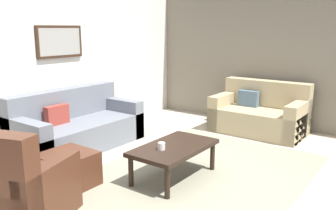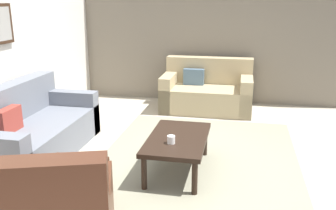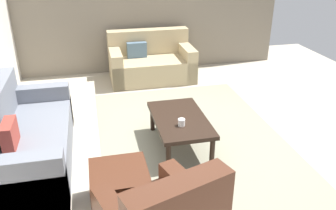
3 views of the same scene
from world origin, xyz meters
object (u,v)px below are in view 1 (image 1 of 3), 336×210
Objects in this scene: cup at (162,146)px; framed_artwork at (60,42)px; couch_main at (75,128)px; coffee_table at (174,150)px; couch_loveseat at (260,115)px; armchair_leather at (16,193)px; ottoman at (68,170)px.

framed_artwork is at bearing 80.40° from cup.
coffee_table is at bearing -91.55° from couch_main.
armchair_leather is (-4.22, 0.67, 0.01)m from couch_loveseat.
coffee_table is at bearing 178.05° from couch_loveseat.
coffee_table is (0.92, -0.85, 0.16)m from ottoman.
coffee_table is 12.90× the size of cup.
couch_main is at bearing 36.80° from armchair_leather.
couch_main is 2.19m from armchair_leather.
coffee_table reaches higher than ottoman.
couch_main is 1.89m from cup.
coffee_table is (-0.05, -1.90, 0.06)m from couch_main.
ottoman is 2.30m from framed_artwork.
framed_artwork is at bearing 53.05° from ottoman.
armchair_leather is at bearing 170.97° from couch_loveseat.
couch_loveseat is 1.86× the size of framed_artwork.
couch_main is at bearing 82.27° from cup.
coffee_table is (-2.52, 0.09, 0.06)m from couch_loveseat.
coffee_table is 2.63m from framed_artwork.
couch_loveseat is 3.59m from framed_artwork.
couch_loveseat is at bearing -2.54° from cup.
couch_loveseat is 2.73m from cup.
coffee_table is at bearing -94.55° from framed_artwork.
ottoman is at bearing 131.37° from cup.
framed_artwork is (0.39, 2.28, 1.13)m from cup.
couch_loveseat is 3.56m from ottoman.
couch_main is at bearing 141.21° from couch_loveseat.
armchair_leather is 1.81× the size of ottoman.
ottoman is 0.68× the size of framed_artwork.
couch_main is 1.93× the size of armchair_leather.
couch_loveseat reaches higher than cup.
coffee_table is 0.22m from cup.
couch_main reaches higher than cup.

